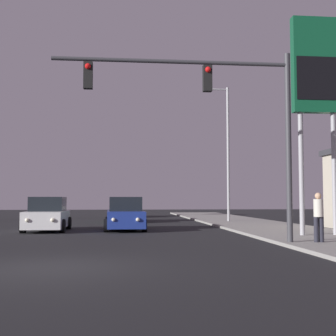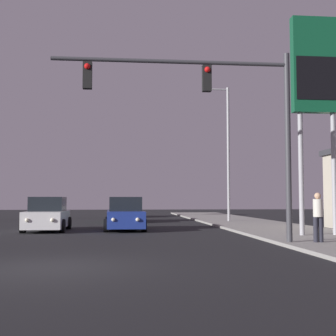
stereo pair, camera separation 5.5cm
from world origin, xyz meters
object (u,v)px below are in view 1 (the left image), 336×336
car_white (47,216)px  pedestrian_on_sidewalk (318,215)px  traffic_light_mast (220,105)px  gas_station_sign (316,77)px  car_green (125,211)px  car_grey (124,208)px  street_lamp (226,146)px  car_blue (125,215)px

car_white → pedestrian_on_sidewalk: pedestrian_on_sidewalk is taller
traffic_light_mast → gas_station_sign: gas_station_sign is taller
car_green → gas_station_sign: (7.71, -14.28, 5.86)m
car_green → car_white: (-3.90, -8.94, 0.00)m
traffic_light_mast → gas_station_sign: 5.78m
car_white → pedestrian_on_sidewalk: bearing=140.6°
car_white → traffic_light_mast: 11.49m
traffic_light_mast → car_grey: bearing=96.7°
car_white → gas_station_sign: size_ratio=0.48×
traffic_light_mast → car_white: bearing=130.3°
car_grey → gas_station_sign: bearing=106.6°
car_grey → street_lamp: size_ratio=0.48×
car_green → pedestrian_on_sidewalk: 18.45m
car_blue → car_white: 3.84m
car_green → street_lamp: 8.24m
car_white → gas_station_sign: 14.06m
car_green → street_lamp: bearing=163.1°
traffic_light_mast → street_lamp: bearing=76.5°
car_blue → gas_station_sign: size_ratio=0.48×
car_green → car_white: same height
car_blue → pedestrian_on_sidewalk: 10.71m
pedestrian_on_sidewalk → traffic_light_mast: bearing=177.4°
car_white → pedestrian_on_sidewalk: (10.28, -8.37, 0.27)m
gas_station_sign → pedestrian_on_sidewalk: 6.49m
car_green → car_white: bearing=66.0°
gas_station_sign → street_lamp: bearing=94.7°
car_blue → traffic_light_mast: (3.13, -8.39, 4.01)m
car_white → street_lamp: bearing=-147.0°
street_lamp → gas_station_sign: same height
car_blue → street_lamp: street_lamp is taller
car_green → car_white: 9.76m
car_green → traffic_light_mast: 17.89m
car_blue → pedestrian_on_sidewalk: size_ratio=2.59×
car_blue → car_white: same height
car_green → gas_station_sign: size_ratio=0.48×
pedestrian_on_sidewalk → car_grey: bearing=103.7°
car_grey → car_white: 18.11m
pedestrian_on_sidewalk → car_green: bearing=110.2°
car_white → street_lamp: street_lamp is taller
car_grey → gas_station_sign: size_ratio=0.48×
car_green → traffic_light_mast: (3.06, -17.16, 4.01)m
car_blue → pedestrian_on_sidewalk: pedestrian_on_sidewalk is taller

